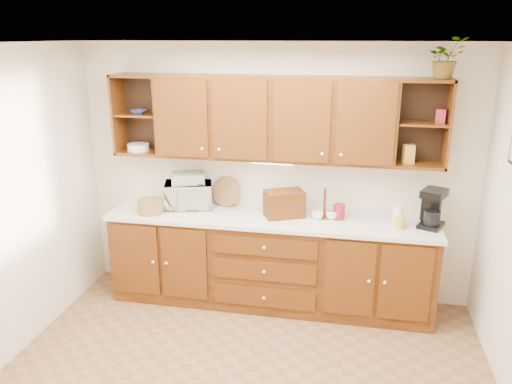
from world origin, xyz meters
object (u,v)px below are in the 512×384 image
at_px(microwave, 188,195).
at_px(bread_box, 284,204).
at_px(potted_plant, 446,58).
at_px(coffee_maker, 432,209).

relative_size(microwave, bread_box, 1.28).
distance_m(bread_box, potted_plant, 1.96).
distance_m(microwave, bread_box, 1.02).
height_order(bread_box, potted_plant, potted_plant).
bearing_deg(bread_box, microwave, 150.36).
bearing_deg(microwave, potted_plant, -17.05).
bearing_deg(potted_plant, coffee_maker, -71.60).
height_order(microwave, potted_plant, potted_plant).
height_order(coffee_maker, potted_plant, potted_plant).
xyz_separation_m(microwave, potted_plant, (2.38, -0.03, 1.39)).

